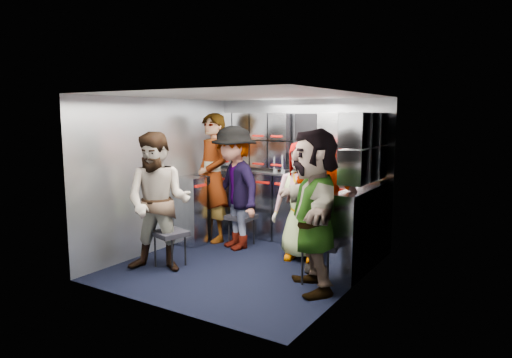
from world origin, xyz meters
The scene contains 29 objects.
floor centered at (0.00, 0.00, 0.00)m, with size 3.00×3.00×0.00m, color black.
wall_back centered at (0.00, 1.50, 1.05)m, with size 2.80×0.04×2.10m, color #8E929B.
wall_left centered at (-1.40, 0.00, 1.05)m, with size 0.04×3.00×2.10m, color #8E929B.
wall_right centered at (1.40, 0.00, 1.05)m, with size 0.04×3.00×2.10m, color #8E929B.
ceiling centered at (0.00, 0.00, 2.10)m, with size 2.80×3.00×0.02m, color silver.
cart_bank_back centered at (0.00, 1.29, 0.49)m, with size 2.68×0.38×0.99m, color #999EA8.
cart_bank_left centered at (-1.19, 0.56, 0.49)m, with size 0.38×0.76×0.99m, color #999EA8.
counter centered at (0.00, 1.29, 1.01)m, with size 2.68×0.42×0.03m, color silver.
locker_bank_back centered at (0.00, 1.35, 1.49)m, with size 2.68×0.28×0.82m, color #999EA8.
locker_bank_right centered at (1.25, 0.70, 1.49)m, with size 0.28×1.00×0.82m, color #999EA8.
right_cabinet centered at (1.25, 0.60, 0.50)m, with size 0.28×1.20×1.00m, color #999EA8.
coffee_niche centered at (0.18, 1.41, 1.47)m, with size 0.46×0.16×0.84m, color black, non-canonical shape.
red_latch_strip centered at (0.00, 1.09, 0.88)m, with size 2.60×0.02×0.03m, color #9E0E09.
jump_seat_near_left centered at (-0.77, -0.52, 0.40)m, with size 0.46×0.45×0.45m.
jump_seat_mid_left centered at (-0.55, 0.74, 0.39)m, with size 0.38×0.36×0.44m.
jump_seat_center centered at (0.47, 0.81, 0.36)m, with size 0.42×0.41×0.40m.
jump_seat_mid_right centered at (0.91, 0.49, 0.40)m, with size 0.39×0.37×0.45m.
jump_seat_near_right centered at (1.05, -0.09, 0.43)m, with size 0.49×0.47×0.49m.
attendant_standing centered at (-1.05, 0.72, 0.95)m, with size 0.69×0.45×1.90m, color black.
attendant_arc_a centered at (-0.77, -0.70, 0.84)m, with size 0.81×0.63×1.68m, color black.
attendant_arc_b centered at (-0.55, 0.56, 0.86)m, with size 1.11×0.64×1.72m, color black.
attendant_arc_c centered at (0.47, 0.63, 0.78)m, with size 0.76×0.49×1.55m, color black.
attendant_arc_d centered at (0.91, 0.31, 0.83)m, with size 0.98×0.41×1.67m, color black.
attendant_arc_e centered at (1.05, -0.27, 0.87)m, with size 1.61×0.51×1.74m, color black.
bottle_left centered at (-0.28, 1.24, 1.15)m, with size 0.07×0.07×0.23m, color white.
bottle_mid centered at (-0.15, 1.24, 1.16)m, with size 0.07×0.07×0.26m, color white.
bottle_right centered at (0.61, 1.24, 1.16)m, with size 0.07×0.07×0.26m, color white.
cup_left centered at (-0.95, 1.23, 1.08)m, with size 0.08×0.08×0.09m, color beige.
cup_right centered at (0.82, 1.23, 1.08)m, with size 0.07×0.07×0.10m, color beige.
Camera 1 is at (3.04, -4.60, 1.87)m, focal length 32.00 mm.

